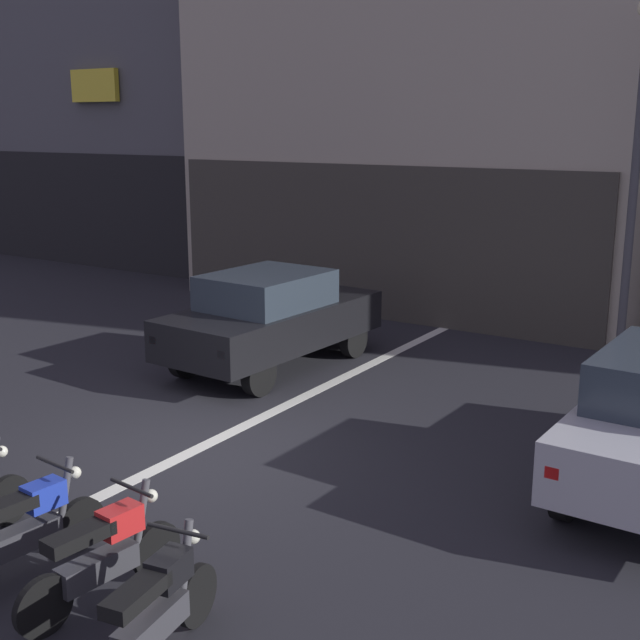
{
  "coord_description": "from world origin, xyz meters",
  "views": [
    {
      "loc": [
        6.57,
        -7.14,
        4.02
      ],
      "look_at": [
        0.66,
        2.0,
        1.4
      ],
      "focal_mm": 45.9,
      "sensor_mm": 36.0,
      "label": 1
    }
  ],
  "objects_px": {
    "motorcycle_black_row_rightmost": "(156,610)",
    "motorcycle_red_row_right_mid": "(103,555)",
    "street_lamp": "(637,146)",
    "motorcycle_blue_row_centre": "(27,527)",
    "car_black_crossing_near": "(271,316)"
  },
  "relations": [
    {
      "from": "motorcycle_blue_row_centre",
      "to": "motorcycle_red_row_right_mid",
      "type": "xyz_separation_m",
      "value": [
        0.95,
        0.03,
        0.0
      ]
    },
    {
      "from": "car_black_crossing_near",
      "to": "motorcycle_black_row_rightmost",
      "type": "bearing_deg",
      "value": -60.19
    },
    {
      "from": "motorcycle_black_row_rightmost",
      "to": "motorcycle_red_row_right_mid",
      "type": "bearing_deg",
      "value": 159.59
    },
    {
      "from": "motorcycle_black_row_rightmost",
      "to": "street_lamp",
      "type": "bearing_deg",
      "value": 84.18
    },
    {
      "from": "car_black_crossing_near",
      "to": "motorcycle_red_row_right_mid",
      "type": "xyz_separation_m",
      "value": [
        2.94,
        -6.43,
        -0.43
      ]
    },
    {
      "from": "car_black_crossing_near",
      "to": "motorcycle_black_row_rightmost",
      "type": "height_order",
      "value": "car_black_crossing_near"
    },
    {
      "from": "motorcycle_blue_row_centre",
      "to": "motorcycle_red_row_right_mid",
      "type": "bearing_deg",
      "value": 1.77
    },
    {
      "from": "street_lamp",
      "to": "motorcycle_blue_row_centre",
      "type": "height_order",
      "value": "street_lamp"
    },
    {
      "from": "car_black_crossing_near",
      "to": "street_lamp",
      "type": "bearing_deg",
      "value": 33.5
    },
    {
      "from": "motorcycle_black_row_rightmost",
      "to": "motorcycle_blue_row_centre",
      "type": "bearing_deg",
      "value": 170.34
    },
    {
      "from": "motorcycle_blue_row_centre",
      "to": "street_lamp",
      "type": "bearing_deg",
      "value": 73.22
    },
    {
      "from": "motorcycle_red_row_right_mid",
      "to": "motorcycle_black_row_rightmost",
      "type": "bearing_deg",
      "value": -20.41
    },
    {
      "from": "motorcycle_red_row_right_mid",
      "to": "motorcycle_black_row_rightmost",
      "type": "distance_m",
      "value": 1.01
    },
    {
      "from": "motorcycle_blue_row_centre",
      "to": "motorcycle_black_row_rightmost",
      "type": "relative_size",
      "value": 1.01
    },
    {
      "from": "car_black_crossing_near",
      "to": "street_lamp",
      "type": "distance_m",
      "value": 6.52
    }
  ]
}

